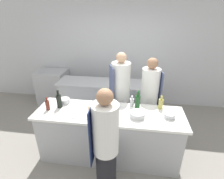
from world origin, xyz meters
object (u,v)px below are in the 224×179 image
(chef_at_pass_far, at_px, (120,96))
(bowl_mixing_large, at_px, (95,106))
(cup, at_px, (116,105))
(bottle_sauce, at_px, (59,101))
(chef_at_stove, at_px, (149,100))
(bottle_vinegar, at_px, (47,105))
(bottle_cooking_oil, at_px, (114,108))
(chef_at_prep_near, at_px, (106,146))
(bottle_wine, at_px, (161,104))
(bowl_wooden_salad, at_px, (137,114))
(bowl_ceramic_blue, at_px, (65,101))
(bottle_olive_oil, at_px, (138,101))
(bottle_water, at_px, (132,102))
(oven_range, at_px, (53,87))
(bowl_prep_small, at_px, (169,115))

(chef_at_pass_far, height_order, bowl_mixing_large, chef_at_pass_far)
(cup, bearing_deg, chef_at_pass_far, 86.24)
(chef_at_pass_far, xyz_separation_m, bottle_sauce, (-0.98, -0.61, 0.16))
(chef_at_stove, height_order, bottle_vinegar, chef_at_stove)
(bottle_cooking_oil, bearing_deg, chef_at_prep_near, -91.87)
(bottle_wine, distance_m, bowl_wooden_salad, 0.50)
(chef_at_prep_near, distance_m, bottle_cooking_oil, 0.71)
(chef_at_stove, distance_m, bowl_ceramic_blue, 1.59)
(chef_at_stove, height_order, bottle_wine, chef_at_stove)
(bottle_olive_oil, bearing_deg, bottle_water, 155.73)
(chef_at_pass_far, xyz_separation_m, bottle_water, (0.24, -0.40, 0.11))
(bottle_cooking_oil, bearing_deg, bowl_mixing_large, 165.44)
(bottle_water, bearing_deg, bottle_wine, -2.19)
(chef_at_stove, bearing_deg, bottle_cooking_oil, -56.19)
(bottle_sauce, bearing_deg, bottle_olive_oil, 7.52)
(chef_at_stove, relative_size, cup, 19.00)
(bottle_vinegar, relative_size, bowl_ceramic_blue, 1.29)
(bottle_wine, relative_size, bottle_sauce, 0.75)
(oven_range, height_order, bottle_water, bottle_water)
(bottle_wine, bearing_deg, bottle_cooking_oil, -162.72)
(bottle_wine, relative_size, bottle_water, 1.23)
(bottle_olive_oil, height_order, bowl_mixing_large, bottle_olive_oil)
(bottle_vinegar, bearing_deg, bowl_prep_small, 1.30)
(chef_at_pass_far, bearing_deg, bowl_ceramic_blue, 95.79)
(chef_at_pass_far, bearing_deg, bottle_cooking_oil, 156.40)
(chef_at_pass_far, distance_m, cup, 0.50)
(oven_range, xyz_separation_m, chef_at_prep_near, (1.91, -2.45, 0.37))
(bottle_sauce, distance_m, bowl_mixing_large, 0.62)
(chef_at_prep_near, bearing_deg, bottle_wine, -41.58)
(bowl_mixing_large, bearing_deg, bottle_wine, 7.74)
(chef_at_stove, bearing_deg, bowl_wooden_salad, -31.32)
(oven_range, xyz_separation_m, bowl_mixing_large, (1.60, -1.67, 0.49))
(bottle_vinegar, height_order, cup, bottle_vinegar)
(bowl_ceramic_blue, bearing_deg, bowl_mixing_large, -9.41)
(oven_range, xyz_separation_m, cup, (1.94, -1.61, 0.50))
(bottle_cooking_oil, bearing_deg, bottle_vinegar, -176.52)
(bottle_wine, xyz_separation_m, bottle_cooking_oil, (-0.76, -0.23, -0.00))
(bottle_cooking_oil, xyz_separation_m, bottle_sauce, (-0.95, 0.04, 0.03))
(chef_at_stove, relative_size, bowl_wooden_salad, 7.03)
(bottle_olive_oil, height_order, bottle_vinegar, bottle_olive_oil)
(oven_range, relative_size, chef_at_stove, 0.56)
(bottle_cooking_oil, height_order, cup, bottle_cooking_oil)
(chef_at_stove, distance_m, bottle_olive_oil, 0.55)
(cup, bearing_deg, bowl_ceramic_blue, 178.28)
(bottle_vinegar, relative_size, bottle_cooking_oil, 0.98)
(bottle_vinegar, bearing_deg, chef_at_prep_near, -29.98)
(bottle_olive_oil, height_order, bottle_wine, bottle_olive_oil)
(bottle_vinegar, xyz_separation_m, bottle_sauce, (0.16, 0.10, 0.03))
(bottle_water, relative_size, bowl_prep_small, 1.16)
(bottle_sauce, distance_m, bowl_ceramic_blue, 0.17)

